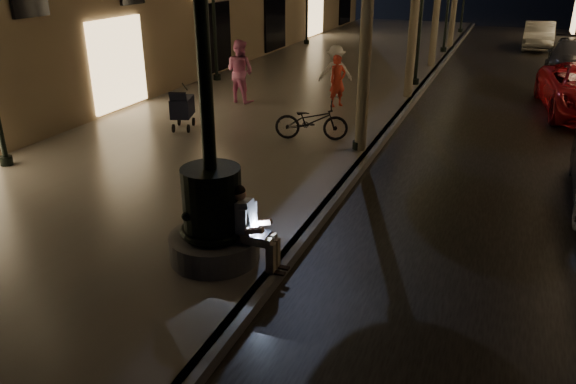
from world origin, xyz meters
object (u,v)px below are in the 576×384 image
at_px(car_rear, 572,57).
at_px(car_fifth, 539,35).
at_px(lamp_curb_a, 365,20).
at_px(stroller, 182,107).
at_px(bicycle, 311,121).
at_px(seated_man_laptop, 249,224).
at_px(fountain_lamppost, 212,199).
at_px(pedestrian_red, 338,81).
at_px(pedestrian_white, 336,72).
at_px(pedestrian_pink, 240,71).

xyz_separation_m(car_rear, car_fifth, (-1.18, 6.54, 0.01)).
xyz_separation_m(lamp_curb_a, stroller, (-4.86, -0.09, -2.43)).
xyz_separation_m(car_fifth, bicycle, (-5.63, -19.67, 0.00)).
height_order(seated_man_laptop, lamp_curb_a, lamp_curb_a).
bearing_deg(seated_man_laptop, fountain_lamppost, 180.00).
distance_m(car_rear, car_fifth, 6.64).
xyz_separation_m(pedestrian_red, bicycle, (0.39, -3.53, -0.30)).
height_order(car_rear, pedestrian_white, pedestrian_white).
xyz_separation_m(fountain_lamppost, pedestrian_white, (-1.42, 10.93, -0.16)).
xyz_separation_m(seated_man_laptop, bicycle, (-1.24, 6.32, -0.20)).
relative_size(lamp_curb_a, car_fifth, 1.15).
bearing_deg(car_rear, seated_man_laptop, -101.17).
distance_m(seated_man_laptop, bicycle, 6.45).
bearing_deg(bicycle, stroller, 80.95).
xyz_separation_m(seated_man_laptop, pedestrian_red, (-1.63, 9.86, 0.10)).
height_order(lamp_curb_a, car_rear, lamp_curb_a).
relative_size(lamp_curb_a, pedestrian_red, 3.05).
xyz_separation_m(seated_man_laptop, pedestrian_white, (-2.03, 10.93, 0.16)).
xyz_separation_m(fountain_lamppost, bicycle, (-0.63, 6.32, -0.52)).
height_order(car_rear, pedestrian_red, pedestrian_red).
bearing_deg(stroller, car_fifth, 46.62).
bearing_deg(seated_man_laptop, pedestrian_white, 100.51).
bearing_deg(pedestrian_pink, pedestrian_red, -157.41).
distance_m(fountain_lamppost, lamp_curb_a, 6.37).
xyz_separation_m(seated_man_laptop, pedestrian_pink, (-4.68, 9.26, 0.29)).
bearing_deg(car_fifth, stroller, -113.50).
relative_size(seated_man_laptop, stroller, 1.07).
distance_m(fountain_lamppost, pedestrian_white, 11.02).
bearing_deg(pedestrian_pink, fountain_lamppost, 125.25).
distance_m(stroller, pedestrian_pink, 3.38).
xyz_separation_m(stroller, car_fifth, (9.16, 20.09, -0.12)).
bearing_deg(pedestrian_red, car_rear, 1.66).
xyz_separation_m(pedestrian_white, bicycle, (0.79, -4.60, -0.36)).
height_order(car_rear, pedestrian_pink, pedestrian_pink).
height_order(pedestrian_red, pedestrian_white, pedestrian_white).
height_order(seated_man_laptop, car_fifth, seated_man_laptop).
bearing_deg(car_fifth, pedestrian_red, -109.44).
bearing_deg(lamp_curb_a, fountain_lamppost, -96.65).
bearing_deg(stroller, pedestrian_white, 42.46).
distance_m(pedestrian_pink, bicycle, 4.55).
xyz_separation_m(car_rear, pedestrian_white, (-7.60, -8.53, 0.37)).
height_order(seated_man_laptop, stroller, seated_man_laptop).
relative_size(seated_man_laptop, lamp_curb_a, 0.27).
bearing_deg(fountain_lamppost, pedestrian_red, 95.90).
bearing_deg(seated_man_laptop, car_rear, 74.03).
distance_m(stroller, bicycle, 3.56).
distance_m(pedestrian_red, pedestrian_white, 1.14).
relative_size(seated_man_laptop, car_rear, 0.28).
xyz_separation_m(stroller, pedestrian_white, (2.74, 5.02, 0.24)).
distance_m(seated_man_laptop, pedestrian_pink, 10.38).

